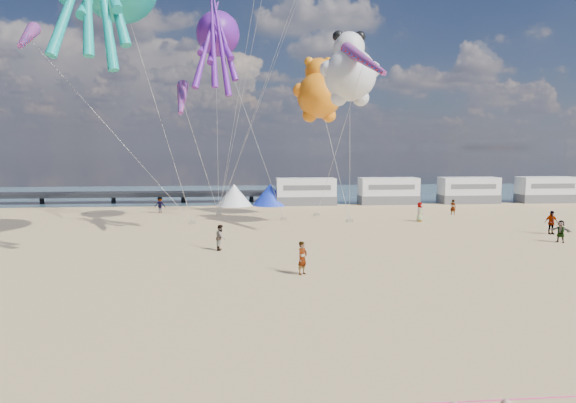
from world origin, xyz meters
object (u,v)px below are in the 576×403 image
object	(u,v)px
beachgoer_4	(561,231)
sandbag_c	(350,221)
motorhome_2	(469,190)
tent_white	(234,195)
tent_blue	(270,195)
beachgoer_3	(551,222)
sandbag_e	(219,214)
kite_teddy_orange	(319,96)
sandbag_a	(192,223)
beachgoer_5	(453,207)
beachgoer_0	(420,212)
windsock_mid	(364,60)
windsock_right	(182,99)
sandbag_b	(284,219)
windsock_left	(28,37)
standing_person	(302,258)
sandbag_d	(317,215)
kite_octopus_purple	(218,34)
motorhome_1	(388,191)
kite_panda	(350,75)
motorhome_0	(306,192)
beachgoer_2	(160,205)
motorhome_3	(546,190)
beachgoer_1	(221,237)

from	to	relation	value
beachgoer_4	sandbag_c	bearing A→B (deg)	-173.18
motorhome_2	sandbag_c	bearing A→B (deg)	-141.20
tent_white	tent_blue	size ratio (longest dim) A/B	1.00
beachgoer_3	tent_white	bearing A→B (deg)	135.65
sandbag_e	kite_teddy_orange	world-z (taller)	kite_teddy_orange
sandbag_a	kite_teddy_orange	distance (m)	15.99
beachgoer_4	sandbag_a	size ratio (longest dim) A/B	3.04
tent_white	kite_teddy_orange	size ratio (longest dim) A/B	0.57
tent_blue	beachgoer_5	size ratio (longest dim) A/B	2.66
motorhome_2	tent_blue	distance (m)	23.00
beachgoer_0	windsock_mid	bearing A→B (deg)	173.76
beachgoer_0	windsock_right	bearing A→B (deg)	144.48
tent_white	sandbag_b	distance (m)	12.94
kite_teddy_orange	sandbag_c	bearing A→B (deg)	-78.60
motorhome_2	windsock_left	xyz separation A→B (m)	(-42.15, -15.55, 13.23)
standing_person	sandbag_d	bearing A→B (deg)	35.45
tent_white	sandbag_a	size ratio (longest dim) A/B	8.00
kite_teddy_orange	kite_octopus_purple	bearing A→B (deg)	175.97
motorhome_1	kite_octopus_purple	world-z (taller)	kite_octopus_purple
beachgoer_0	beachgoer_5	size ratio (longest dim) A/B	1.12
sandbag_e	kite_teddy_orange	size ratio (longest dim) A/B	0.07
beachgoer_0	beachgoer_3	bearing A→B (deg)	-93.91
motorhome_1	sandbag_a	bearing A→B (deg)	-146.96
sandbag_b	windsock_mid	bearing A→B (deg)	-57.02
motorhome_1	standing_person	size ratio (longest dim) A/B	3.90
kite_octopus_purple	kite_panda	distance (m)	11.32
sandbag_b	kite_teddy_orange	bearing A→B (deg)	25.90
standing_person	motorhome_0	bearing A→B (deg)	38.23
beachgoer_0	sandbag_b	world-z (taller)	beachgoer_0
sandbag_a	beachgoer_2	bearing A→B (deg)	116.74
motorhome_2	windsock_mid	distance (m)	28.74
motorhome_2	windsock_mid	bearing A→B (deg)	-130.98
motorhome_3	beachgoer_3	world-z (taller)	motorhome_3
motorhome_2	beachgoer_1	distance (m)	37.17
beachgoer_1	windsock_right	size ratio (longest dim) A/B	0.32
beachgoer_5	windsock_left	xyz separation A→B (m)	(-36.02, -5.51, 13.97)
motorhome_0	motorhome_3	xyz separation A→B (m)	(28.50, 0.00, 0.00)
motorhome_3	beachgoer_1	xyz separation A→B (m)	(-37.06, -24.93, -0.70)
beachgoer_3	windsock_left	world-z (taller)	windsock_left
kite_octopus_purple	kite_panda	xyz separation A→B (m)	(10.31, -3.03, -3.55)
motorhome_3	beachgoer_2	world-z (taller)	motorhome_3
windsock_left	beachgoer_4	bearing A→B (deg)	-26.80
windsock_mid	windsock_right	size ratio (longest dim) A/B	1.21
standing_person	beachgoer_2	xyz separation A→B (m)	(-10.97, 25.62, -0.03)
motorhome_0	tent_white	world-z (taller)	motorhome_0
kite_panda	beachgoer_3	bearing A→B (deg)	-9.78
windsock_mid	windsock_right	xyz separation A→B (m)	(-13.10, 1.36, -2.71)
beachgoer_0	kite_octopus_purple	bearing A→B (deg)	130.25
tent_white	sandbag_e	xyz separation A→B (m)	(-1.37, -8.19, -1.09)
motorhome_1	windsock_mid	distance (m)	24.21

